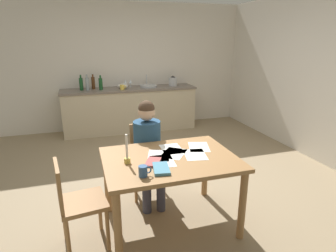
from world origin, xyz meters
The scene contains 28 objects.
ground_plane centered at (0.00, 0.00, -0.02)m, with size 5.20×5.20×0.04m, color #937F60.
wall_back centered at (0.00, 2.60, 1.30)m, with size 5.20×0.12×2.60m, color silver.
wall_right centered at (2.60, 0.00, 1.30)m, with size 0.12×5.20×2.60m, color silver.
kitchen_counter centered at (0.00, 2.24, 0.45)m, with size 2.73×0.64×0.90m.
dining_table centered at (-0.19, -1.07, 0.65)m, with size 1.29×0.96×0.75m.
chair_at_table centered at (-0.26, -0.35, 0.48)m, with size 0.42×0.42×0.87m.
person_seated centered at (-0.27, -0.50, 0.68)m, with size 0.34×0.60×1.19m.
chair_side_empty centered at (-1.09, -1.15, 0.48)m, with size 0.45×0.45×0.86m.
coffee_mug centered at (-0.52, -1.39, 0.80)m, with size 0.11×0.08×0.10m.
candlestick centered at (-0.61, -1.08, 0.83)m, with size 0.06×0.06×0.28m.
book_magazine centered at (-0.38, -1.15, 0.76)m, with size 0.12×0.20×0.02m, color #AA4E4C.
book_cookery centered at (-0.34, -1.31, 0.77)m, with size 0.14×0.24×0.03m, color teal.
paper_letter centered at (0.08, -1.08, 0.75)m, with size 0.21×0.30×0.00m, color white.
paper_bill centered at (0.20, -0.90, 0.75)m, with size 0.21×0.30×0.00m, color white.
paper_envelope centered at (-0.28, -1.14, 0.75)m, with size 0.21×0.30×0.00m, color white.
paper_receipt centered at (-0.12, -0.99, 0.75)m, with size 0.21×0.30×0.00m, color white.
paper_notice centered at (-0.10, -0.87, 0.75)m, with size 0.21×0.30×0.00m, color white.
paper_flyer centered at (-0.28, -1.00, 0.75)m, with size 0.21×0.30×0.00m, color white.
sink_unit centered at (0.40, 2.24, 0.92)m, with size 0.36×0.36×0.24m.
bottle_oil centered at (-0.94, 2.26, 1.03)m, with size 0.07×0.07×0.30m.
bottle_vinegar centered at (-0.83, 2.20, 1.03)m, with size 0.07×0.07×0.31m.
bottle_wine_red centered at (-0.71, 2.33, 1.03)m, with size 0.07×0.07×0.30m.
bottle_sauce centered at (-0.57, 2.20, 1.02)m, with size 0.08×0.08×0.28m.
mixing_bowl centered at (-0.13, 2.23, 0.95)m, with size 0.21×0.21×0.10m, color white.
stovetop_kettle centered at (0.94, 2.24, 1.00)m, with size 0.18×0.18×0.22m.
wine_glass_near_sink centered at (0.05, 2.39, 1.01)m, with size 0.07×0.07×0.15m.
wine_glass_by_kettle centered at (-0.05, 2.39, 1.01)m, with size 0.07×0.07×0.15m.
teacup_on_counter centered at (-0.17, 2.09, 0.95)m, with size 0.12×0.09×0.10m.
Camera 1 is at (-0.97, -3.50, 1.86)m, focal length 30.17 mm.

